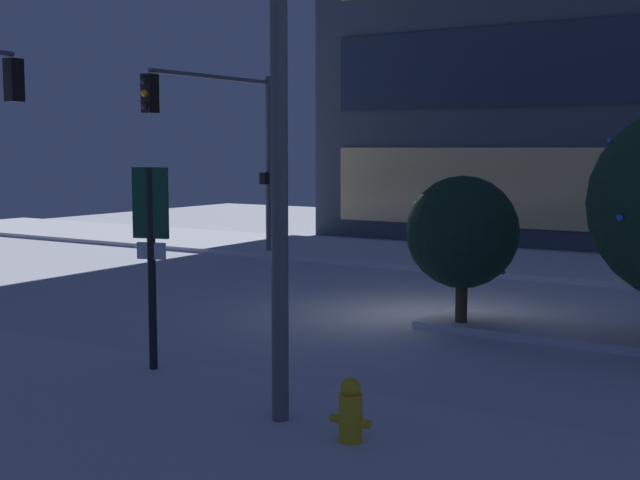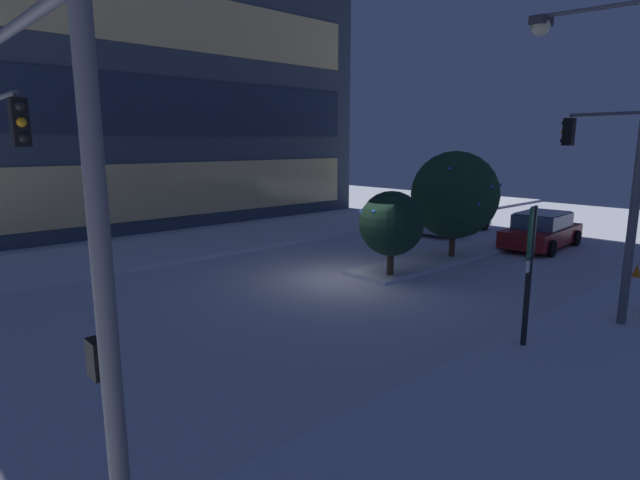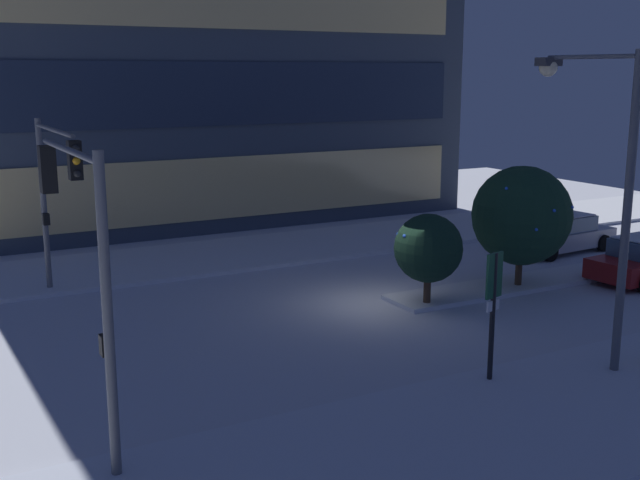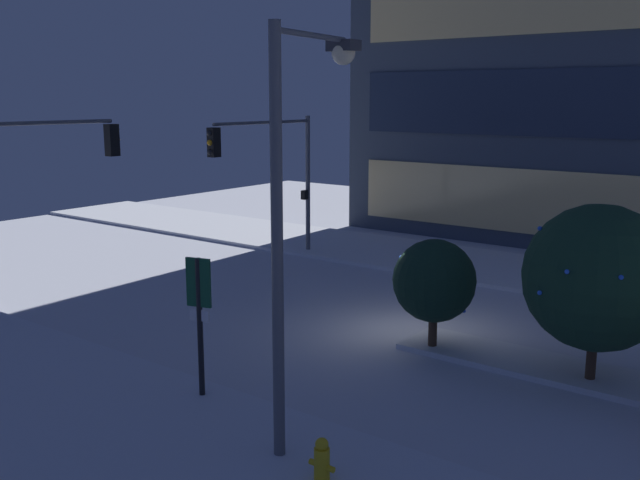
{
  "view_description": "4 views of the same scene",
  "coord_description": "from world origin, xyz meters",
  "px_view_note": "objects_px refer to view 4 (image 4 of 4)",
  "views": [
    {
      "loc": [
        7.23,
        -15.45,
        3.33
      ],
      "look_at": [
        -2.09,
        -0.92,
        1.51
      ],
      "focal_mm": 49.03,
      "sensor_mm": 36.0,
      "label": 1
    },
    {
      "loc": [
        -11.44,
        -10.83,
        4.32
      ],
      "look_at": [
        -1.97,
        -0.47,
        1.61
      ],
      "focal_mm": 28.41,
      "sensor_mm": 36.0,
      "label": 2
    },
    {
      "loc": [
        -12.9,
        -19.12,
        6.91
      ],
      "look_at": [
        -2.6,
        -0.34,
        2.34
      ],
      "focal_mm": 44.15,
      "sensor_mm": 36.0,
      "label": 3
    },
    {
      "loc": [
        8.94,
        -16.0,
        6.22
      ],
      "look_at": [
        -2.8,
        -0.53,
        2.36
      ],
      "focal_mm": 40.21,
      "sensor_mm": 36.0,
      "label": 4
    }
  ],
  "objects_px": {
    "parking_info_sign": "(199,310)",
    "traffic_light_corner_far_left": "(271,161)",
    "traffic_light_corner_near_left": "(37,177)",
    "fire_hydrant": "(322,463)",
    "decorated_tree_median": "(434,281)",
    "street_lamp_arched": "(299,180)",
    "decorated_tree_left_of_median": "(598,278)"
  },
  "relations": [
    {
      "from": "parking_info_sign",
      "to": "traffic_light_corner_far_left",
      "type": "bearing_deg",
      "value": 19.39
    },
    {
      "from": "traffic_light_corner_near_left",
      "to": "fire_hydrant",
      "type": "height_order",
      "value": "traffic_light_corner_near_left"
    },
    {
      "from": "parking_info_sign",
      "to": "decorated_tree_median",
      "type": "relative_size",
      "value": 1.08
    },
    {
      "from": "fire_hydrant",
      "to": "parking_info_sign",
      "type": "bearing_deg",
      "value": 163.66
    },
    {
      "from": "traffic_light_corner_far_left",
      "to": "parking_info_sign",
      "type": "relative_size",
      "value": 1.81
    },
    {
      "from": "traffic_light_corner_far_left",
      "to": "parking_info_sign",
      "type": "height_order",
      "value": "traffic_light_corner_far_left"
    },
    {
      "from": "traffic_light_corner_far_left",
      "to": "parking_info_sign",
      "type": "xyz_separation_m",
      "value": [
        7.27,
        -10.6,
        -1.92
      ]
    },
    {
      "from": "street_lamp_arched",
      "to": "traffic_light_corner_near_left",
      "type": "bearing_deg",
      "value": 71.63
    },
    {
      "from": "parking_info_sign",
      "to": "traffic_light_corner_near_left",
      "type": "bearing_deg",
      "value": 63.18
    },
    {
      "from": "traffic_light_corner_far_left",
      "to": "street_lamp_arched",
      "type": "xyz_separation_m",
      "value": [
        10.1,
        -10.83,
        0.96
      ]
    },
    {
      "from": "traffic_light_corner_far_left",
      "to": "decorated_tree_median",
      "type": "bearing_deg",
      "value": 62.59
    },
    {
      "from": "fire_hydrant",
      "to": "decorated_tree_median",
      "type": "distance_m",
      "value": 7.11
    },
    {
      "from": "traffic_light_corner_near_left",
      "to": "traffic_light_corner_far_left",
      "type": "xyz_separation_m",
      "value": [
        1.22,
        8.83,
        -0.09
      ]
    },
    {
      "from": "decorated_tree_median",
      "to": "traffic_light_corner_far_left",
      "type": "bearing_deg",
      "value": 152.59
    },
    {
      "from": "street_lamp_arched",
      "to": "parking_info_sign",
      "type": "xyz_separation_m",
      "value": [
        -2.83,
        0.24,
        -2.88
      ]
    },
    {
      "from": "decorated_tree_median",
      "to": "fire_hydrant",
      "type": "bearing_deg",
      "value": -76.31
    },
    {
      "from": "fire_hydrant",
      "to": "decorated_tree_median",
      "type": "height_order",
      "value": "decorated_tree_median"
    },
    {
      "from": "decorated_tree_median",
      "to": "decorated_tree_left_of_median",
      "type": "bearing_deg",
      "value": 3.02
    },
    {
      "from": "fire_hydrant",
      "to": "parking_info_sign",
      "type": "xyz_separation_m",
      "value": [
        -4.02,
        1.18,
        1.55
      ]
    },
    {
      "from": "fire_hydrant",
      "to": "decorated_tree_median",
      "type": "bearing_deg",
      "value": 103.69
    },
    {
      "from": "decorated_tree_left_of_median",
      "to": "parking_info_sign",
      "type": "bearing_deg",
      "value": -136.84
    },
    {
      "from": "street_lamp_arched",
      "to": "decorated_tree_median",
      "type": "xyz_separation_m",
      "value": [
        -0.45,
        5.83,
        -3.04
      ]
    },
    {
      "from": "parking_info_sign",
      "to": "decorated_tree_left_of_median",
      "type": "distance_m",
      "value": 8.49
    },
    {
      "from": "traffic_light_corner_far_left",
      "to": "decorated_tree_median",
      "type": "height_order",
      "value": "traffic_light_corner_far_left"
    },
    {
      "from": "street_lamp_arched",
      "to": "decorated_tree_left_of_median",
      "type": "bearing_deg",
      "value": -37.41
    },
    {
      "from": "traffic_light_corner_near_left",
      "to": "decorated_tree_left_of_median",
      "type": "bearing_deg",
      "value": -74.64
    },
    {
      "from": "traffic_light_corner_far_left",
      "to": "decorated_tree_left_of_median",
      "type": "xyz_separation_m",
      "value": [
        13.45,
        -4.8,
        -1.45
      ]
    },
    {
      "from": "traffic_light_corner_near_left",
      "to": "decorated_tree_median",
      "type": "xyz_separation_m",
      "value": [
        10.86,
        3.83,
        -2.17
      ]
    },
    {
      "from": "fire_hydrant",
      "to": "traffic_light_corner_near_left",
      "type": "bearing_deg",
      "value": 166.76
    },
    {
      "from": "traffic_light_corner_near_left",
      "to": "street_lamp_arched",
      "type": "relative_size",
      "value": 0.77
    },
    {
      "from": "parking_info_sign",
      "to": "decorated_tree_median",
      "type": "bearing_deg",
      "value": -38.04
    },
    {
      "from": "traffic_light_corner_near_left",
      "to": "parking_info_sign",
      "type": "bearing_deg",
      "value": -101.75
    }
  ]
}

